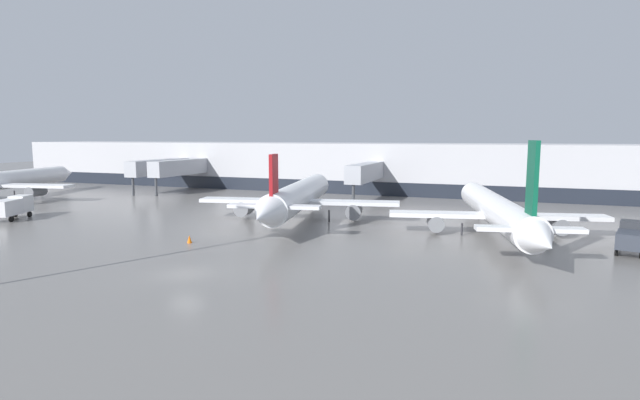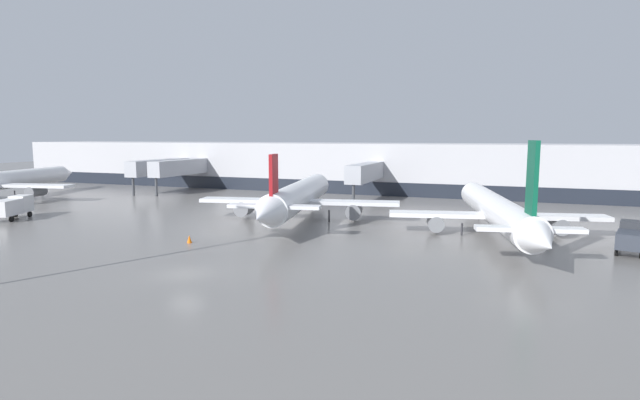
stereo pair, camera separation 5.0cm
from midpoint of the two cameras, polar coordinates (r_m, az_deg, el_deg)
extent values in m
plane|color=slate|center=(39.67, -15.14, -8.15)|extent=(320.00, 320.00, 0.00)
cube|color=#B2B2B7|center=(95.82, 6.87, 3.75)|extent=(160.00, 16.00, 9.00)
cube|color=#1E232D|center=(88.31, 5.61, 1.32)|extent=(156.80, 0.10, 2.40)
cube|color=#A8AAB2|center=(98.66, -17.91, 3.61)|extent=(2.60, 15.50, 2.80)
cylinder|color=#3F4247|center=(93.41, -20.55, 1.46)|extent=(0.44, 0.44, 3.20)
cube|color=#A8AAB2|center=(96.38, -15.76, 3.61)|extent=(2.60, 14.71, 2.80)
cylinder|color=#3F4247|center=(91.27, -18.19, 1.44)|extent=(0.44, 0.44, 3.20)
cube|color=#A8AAB2|center=(80.81, 5.21, 3.19)|extent=(2.60, 14.38, 2.80)
cylinder|color=#3F4247|center=(74.78, 3.85, 0.56)|extent=(0.44, 0.44, 3.20)
cylinder|color=silver|center=(62.57, -2.37, 0.53)|extent=(8.44, 27.02, 3.40)
cone|color=silver|center=(77.52, -0.04, 1.85)|extent=(3.88, 4.28, 3.23)
cone|color=silver|center=(47.20, -6.36, -1.75)|extent=(3.97, 5.58, 3.06)
cube|color=silver|center=(62.00, -2.49, -0.17)|extent=(25.00, 7.31, 0.44)
cube|color=silver|center=(50.60, -5.25, -0.74)|extent=(9.59, 3.24, 0.35)
cube|color=maroon|center=(50.27, -5.29, 2.63)|extent=(0.80, 2.37, 4.60)
cylinder|color=slate|center=(63.96, -8.63, -0.95)|extent=(2.38, 3.17, 1.87)
cylinder|color=slate|center=(61.09, 3.94, -1.27)|extent=(2.38, 3.17, 1.87)
cylinder|color=#2D2D33|center=(71.35, -0.92, -0.46)|extent=(0.20, 0.20, 1.47)
cylinder|color=#2D2D33|center=(62.54, -6.20, -1.61)|extent=(0.20, 0.20, 1.47)
cylinder|color=#2D2D33|center=(60.88, 1.06, -1.81)|extent=(0.20, 0.20, 1.47)
cone|color=white|center=(110.35, -26.95, 2.77)|extent=(3.47, 3.82, 2.84)
cylinder|color=slate|center=(91.32, -29.67, 0.86)|extent=(2.30, 3.54, 1.64)
cylinder|color=#2D2D33|center=(104.73, -29.14, 1.20)|extent=(0.20, 0.20, 1.79)
cylinder|color=#2D2D33|center=(92.78, -31.50, 0.37)|extent=(0.20, 0.20, 1.79)
cylinder|color=white|center=(56.35, 19.40, -0.97)|extent=(9.26, 28.97, 3.04)
cone|color=white|center=(72.14, 16.88, 0.87)|extent=(3.55, 3.90, 2.89)
cone|color=white|center=(40.27, 24.08, -4.38)|extent=(3.66, 5.05, 2.74)
cube|color=white|center=(55.73, 19.52, -1.69)|extent=(22.31, 7.26, 0.44)
cube|color=white|center=(43.48, 22.86, -3.09)|extent=(8.57, 3.20, 0.35)
cube|color=#0C5138|center=(42.98, 23.11, 1.97)|extent=(0.84, 2.26, 6.48)
cylinder|color=slate|center=(54.96, 13.08, -2.55)|extent=(2.23, 3.03, 1.67)
cylinder|color=slate|center=(57.46, 25.59, -2.66)|extent=(2.23, 3.03, 1.67)
cylinder|color=#2D2D33|center=(65.80, 17.72, -1.54)|extent=(0.20, 0.20, 1.32)
cylinder|color=#2D2D33|center=(54.65, 15.93, -3.23)|extent=(0.20, 0.20, 1.32)
cylinder|color=#2D2D33|center=(56.10, 23.18, -3.28)|extent=(0.20, 0.20, 1.32)
cube|color=silver|center=(72.47, -32.18, -0.75)|extent=(3.19, 4.17, 1.89)
cube|color=silver|center=(74.94, -30.95, -0.35)|extent=(2.62, 2.79, 2.10)
cylinder|color=black|center=(75.69, -31.44, -1.39)|extent=(0.47, 0.74, 0.70)
cylinder|color=black|center=(74.70, -30.23, -1.41)|extent=(0.47, 0.74, 0.70)
cylinder|color=black|center=(71.58, -31.77, -1.85)|extent=(0.47, 0.74, 0.70)
cube|color=#2D333D|center=(51.35, 31.93, -3.90)|extent=(2.80, 3.73, 1.40)
cube|color=#26282D|center=(53.94, 32.11, -3.10)|extent=(2.39, 2.46, 2.00)
cylinder|color=black|center=(54.30, 31.05, -4.41)|extent=(0.42, 0.74, 0.70)
cylinder|color=black|center=(51.01, 30.79, -5.10)|extent=(0.42, 0.74, 0.70)
cone|color=orange|center=(50.62, -14.68, -4.33)|extent=(0.49, 0.49, 0.77)
camera|label=1|loc=(0.03, -89.98, 0.00)|focal=28.00mm
camera|label=2|loc=(0.03, 90.02, 0.00)|focal=28.00mm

